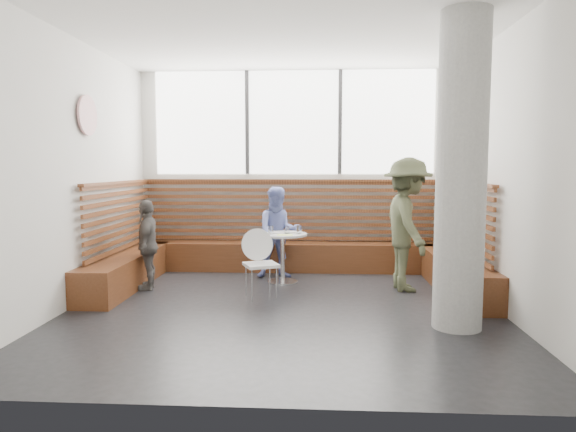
# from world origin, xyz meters

# --- Properties ---
(room) EXTENTS (5.00, 5.00, 3.20)m
(room) POSITION_xyz_m (0.00, 0.00, 1.60)
(room) COLOR silver
(room) RESTS_ON ground
(booth) EXTENTS (5.00, 2.50, 1.44)m
(booth) POSITION_xyz_m (0.00, 1.77, 0.41)
(booth) COLOR #4B2612
(booth) RESTS_ON ground
(concrete_column) EXTENTS (0.50, 0.50, 3.20)m
(concrete_column) POSITION_xyz_m (1.85, -0.60, 1.60)
(concrete_column) COLOR gray
(concrete_column) RESTS_ON ground
(wall_art) EXTENTS (0.03, 0.50, 0.50)m
(wall_art) POSITION_xyz_m (-2.46, 0.40, 2.30)
(wall_art) COLOR white
(wall_art) RESTS_ON room
(cafe_table) EXTENTS (0.69, 0.69, 0.71)m
(cafe_table) POSITION_xyz_m (-0.10, 1.36, 0.51)
(cafe_table) COLOR silver
(cafe_table) RESTS_ON ground
(cafe_chair) EXTENTS (0.42, 0.41, 0.87)m
(cafe_chair) POSITION_xyz_m (-0.31, 0.55, 0.51)
(cafe_chair) COLOR white
(cafe_chair) RESTS_ON ground
(adult_man) EXTENTS (0.79, 1.22, 1.79)m
(adult_man) POSITION_xyz_m (1.60, 1.02, 0.89)
(adult_man) COLOR #474D33
(adult_man) RESTS_ON ground
(child_back) EXTENTS (0.75, 0.64, 1.37)m
(child_back) POSITION_xyz_m (-0.18, 1.71, 0.68)
(child_back) COLOR #7380C7
(child_back) RESTS_ON ground
(child_left) EXTENTS (0.42, 0.75, 1.22)m
(child_left) POSITION_xyz_m (-1.91, 0.88, 0.61)
(child_left) COLOR #534F4B
(child_left) RESTS_ON ground
(plate_near) EXTENTS (0.20, 0.20, 0.01)m
(plate_near) POSITION_xyz_m (-0.18, 1.41, 0.72)
(plate_near) COLOR white
(plate_near) RESTS_ON cafe_table
(plate_far) EXTENTS (0.21, 0.21, 0.01)m
(plate_far) POSITION_xyz_m (0.01, 1.46, 0.72)
(plate_far) COLOR white
(plate_far) RESTS_ON cafe_table
(glass_left) EXTENTS (0.07, 0.07, 0.12)m
(glass_left) POSITION_xyz_m (-0.26, 1.29, 0.77)
(glass_left) COLOR white
(glass_left) RESTS_ON cafe_table
(glass_mid) EXTENTS (0.06, 0.06, 0.10)m
(glass_mid) POSITION_xyz_m (-0.03, 1.34, 0.77)
(glass_mid) COLOR white
(glass_mid) RESTS_ON cafe_table
(glass_right) EXTENTS (0.07, 0.07, 0.11)m
(glass_right) POSITION_xyz_m (0.14, 1.37, 0.77)
(glass_right) COLOR white
(glass_right) RESTS_ON cafe_table
(menu_card) EXTENTS (0.23, 0.17, 0.00)m
(menu_card) POSITION_xyz_m (-0.06, 1.18, 0.72)
(menu_card) COLOR #A5C64C
(menu_card) RESTS_ON cafe_table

